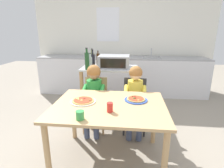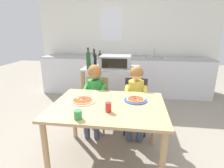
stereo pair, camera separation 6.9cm
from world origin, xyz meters
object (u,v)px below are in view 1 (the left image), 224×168
at_px(bottle_tall_green_wine, 93,60).
at_px(dining_chair_left, 95,100).
at_px(drinking_cup_red, 110,107).
at_px(bottle_squat_spirits, 90,62).
at_px(bottle_brown_beer, 92,59).
at_px(dining_table, 109,112).
at_px(toaster_oven, 114,61).
at_px(drinking_cup_green, 80,115).
at_px(bottle_slim_sauce, 87,61).
at_px(pizza_plate_blue_rimmed, 136,99).
at_px(child_in_green_shirt, 93,90).
at_px(pizza_plate_white, 83,101).
at_px(kitchen_island_cart, 110,85).
at_px(dining_chair_right, 135,101).
at_px(bottle_clear_vinegar, 98,59).
at_px(child_in_yellow_shirt, 135,92).

height_order(bottle_tall_green_wine, dining_chair_left, bottle_tall_green_wine).
bearing_deg(drinking_cup_red, bottle_squat_spirits, 110.86).
relative_size(bottle_brown_beer, dining_table, 0.24).
xyz_separation_m(toaster_oven, drinking_cup_green, (-0.17, -1.54, -0.25)).
height_order(toaster_oven, bottle_tall_green_wine, bottle_tall_green_wine).
bearing_deg(bottle_slim_sauce, bottle_tall_green_wine, 79.78).
relative_size(bottle_slim_sauce, pizza_plate_blue_rimmed, 1.28).
bearing_deg(dining_chair_left, drinking_cup_red, -69.69).
bearing_deg(drinking_cup_green, toaster_oven, 83.85).
relative_size(child_in_green_shirt, pizza_plate_white, 3.51).
relative_size(kitchen_island_cart, drinking_cup_green, 11.35).
xyz_separation_m(bottle_brown_beer, drinking_cup_green, (0.23, -1.62, -0.26)).
bearing_deg(toaster_oven, dining_table, -87.12).
height_order(dining_chair_left, drinking_cup_red, drinking_cup_red).
distance_m(dining_table, dining_chair_right, 0.82).
distance_m(kitchen_island_cart, bottle_clear_vinegar, 0.51).
bearing_deg(dining_chair_left, drinking_cup_green, -85.69).
bearing_deg(kitchen_island_cart, child_in_green_shirt, -107.93).
xyz_separation_m(pizza_plate_white, drinking_cup_red, (0.34, -0.22, 0.04)).
distance_m(child_in_green_shirt, child_in_yellow_shirt, 0.61).
xyz_separation_m(bottle_squat_spirits, bottle_clear_vinegar, (0.08, 0.28, 0.01)).
xyz_separation_m(dining_chair_left, pizza_plate_blue_rimmed, (0.61, -0.58, 0.26)).
xyz_separation_m(dining_chair_right, child_in_green_shirt, (-0.61, -0.14, 0.20)).
bearing_deg(bottle_brown_beer, bottle_tall_green_wine, -70.92).
distance_m(toaster_oven, drinking_cup_red, 1.37).
xyz_separation_m(kitchen_island_cart, drinking_cup_green, (-0.09, -1.53, 0.17)).
bearing_deg(bottle_squat_spirits, drinking_cup_red, -69.14).
bearing_deg(child_in_green_shirt, bottle_squat_spirits, 106.79).
bearing_deg(child_in_yellow_shirt, drinking_cup_red, -108.35).
distance_m(dining_table, drinking_cup_red, 0.23).
bearing_deg(bottle_tall_green_wine, child_in_green_shirt, -77.97).
xyz_separation_m(kitchen_island_cart, dining_chair_left, (-0.18, -0.42, -0.12)).
distance_m(bottle_tall_green_wine, dining_chair_right, 1.00).
xyz_separation_m(bottle_tall_green_wine, child_in_yellow_shirt, (0.72, -0.53, -0.37)).
bearing_deg(bottle_clear_vinegar, toaster_oven, -28.33).
height_order(toaster_oven, bottle_slim_sauce, bottle_slim_sauce).
bearing_deg(dining_chair_right, bottle_squat_spirits, 157.67).
xyz_separation_m(bottle_clear_vinegar, bottle_brown_beer, (-0.09, -0.08, 0.01)).
distance_m(bottle_squat_spirits, bottle_clear_vinegar, 0.29).
bearing_deg(drinking_cup_green, bottle_tall_green_wine, 97.41).
xyz_separation_m(bottle_clear_vinegar, drinking_cup_green, (0.14, -1.70, -0.25)).
distance_m(bottle_squat_spirits, bottle_slim_sauce, 0.14).
bearing_deg(bottle_clear_vinegar, dining_chair_right, -41.24).
xyz_separation_m(bottle_slim_sauce, drinking_cup_green, (0.24, -1.30, -0.29)).
xyz_separation_m(bottle_brown_beer, child_in_green_shirt, (0.15, -0.64, -0.36)).
xyz_separation_m(child_in_yellow_shirt, drinking_cup_green, (-0.52, -1.00, 0.11)).
distance_m(bottle_tall_green_wine, dining_table, 1.30).
bearing_deg(toaster_oven, dining_chair_left, -119.78).
bearing_deg(child_in_yellow_shirt, bottle_slim_sauce, 158.74).
xyz_separation_m(bottle_squat_spirits, child_in_yellow_shirt, (0.74, -0.42, -0.36)).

